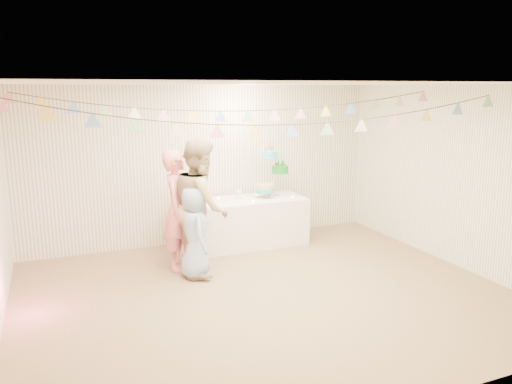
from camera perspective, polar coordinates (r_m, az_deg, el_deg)
name	(u,v)px	position (r m, az deg, el deg)	size (l,w,h in m)	color
floor	(266,294)	(6.42, 1.12, -11.62)	(6.00, 6.00, 0.00)	olive
ceiling	(267,84)	(5.89, 1.23, 12.28)	(6.00, 6.00, 0.00)	white
back_wall	(206,165)	(8.33, -5.79, 3.12)	(6.00, 6.00, 0.00)	white
front_wall	(400,258)	(3.94, 16.10, -7.22)	(6.00, 6.00, 0.00)	white
right_wall	(457,177)	(7.71, 22.03, 1.61)	(5.00, 5.00, 0.00)	white
table	(242,222)	(8.20, -1.56, -3.49)	(2.06, 0.83, 0.77)	white
cake_stand	(272,174)	(8.29, 1.84, 2.05)	(0.71, 0.42, 0.79)	silver
cake_bottom	(265,194)	(8.23, 1.04, -0.21)	(0.31, 0.31, 0.15)	#27B7AC
cake_middle	(279,175)	(8.45, 2.69, 1.96)	(0.27, 0.27, 0.22)	#1A7922
cake_top_tier	(269,161)	(8.20, 1.55, 3.58)	(0.25, 0.25, 0.19)	#3FBFC8
platter	(207,204)	(7.87, -5.64, -1.40)	(0.37, 0.37, 0.02)	white
posy	(238,196)	(8.12, -2.03, -0.44)	(0.13, 0.13, 0.15)	white
person_adult_a	(178,210)	(7.15, -8.90, -2.04)	(0.63, 0.41, 1.71)	#F88581
person_adult_b	(201,207)	(6.95, -6.30, -1.66)	(0.91, 0.71, 1.88)	tan
person_child	(195,232)	(6.83, -7.02, -4.54)	(0.62, 0.41, 1.28)	#91AECE
bunting_back	(234,103)	(6.91, -2.53, 10.13)	(5.60, 1.10, 0.40)	pink
bunting_front	(274,109)	(5.71, 2.04, 9.47)	(5.60, 0.90, 0.36)	#72A5E5
tealight_0	(197,205)	(7.72, -6.73, -1.47)	(0.04, 0.04, 0.03)	#FFD88C
tealight_1	(218,198)	(8.16, -4.33, -0.70)	(0.04, 0.04, 0.03)	#FFD88C
tealight_2	(253,201)	(7.94, -0.33, -1.01)	(0.04, 0.04, 0.03)	#FFD88C
tealight_3	(257,194)	(8.43, 0.11, -0.25)	(0.04, 0.04, 0.03)	#FFD88C
tealight_4	(292,197)	(8.27, 4.18, -0.52)	(0.04, 0.04, 0.03)	#FFD88C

